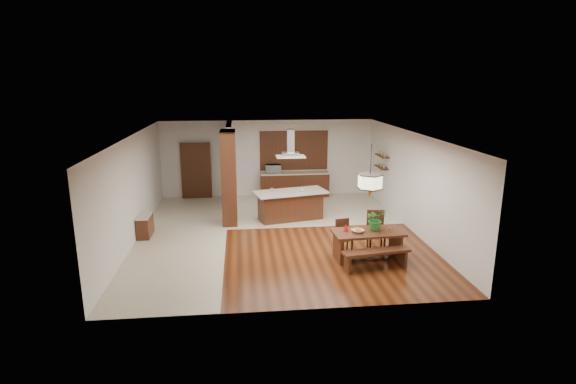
{
  "coord_description": "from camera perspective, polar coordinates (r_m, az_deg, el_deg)",
  "views": [
    {
      "loc": [
        -1.03,
        -12.41,
        4.41
      ],
      "look_at": [
        0.3,
        0.0,
        1.25
      ],
      "focal_mm": 28.0,
      "sensor_mm": 36.0,
      "label": 1
    }
  ],
  "objects": [
    {
      "name": "napkin_cone",
      "position": [
        11.26,
        7.36,
        -4.46
      ],
      "size": [
        0.17,
        0.17,
        0.21
      ],
      "primitive_type": "cone",
      "rotation": [
        0.0,
        0.0,
        -0.43
      ],
      "color": "red",
      "rests_on": "dining_table"
    },
    {
      "name": "dining_chair_left",
      "position": [
        11.81,
        7.18,
        -5.6
      ],
      "size": [
        0.44,
        0.44,
        0.86
      ],
      "primitive_type": null,
      "rotation": [
        0.0,
        0.0,
        0.18
      ],
      "color": "#32190E",
      "rests_on": "ground"
    },
    {
      "name": "foliage_plant",
      "position": [
        11.42,
        11.07,
        -3.41
      ],
      "size": [
        0.57,
        0.52,
        0.56
      ],
      "primitive_type": "imported",
      "rotation": [
        0.0,
        0.0,
        0.17
      ],
      "color": "#26722B",
      "rests_on": "dining_table"
    },
    {
      "name": "hallway_doorway",
      "position": [
        17.22,
        -11.58,
        2.66
      ],
      "size": [
        1.1,
        0.2,
        2.1
      ],
      "primitive_type": "cube",
      "color": "#32190E",
      "rests_on": "ground"
    },
    {
      "name": "rear_counter",
      "position": [
        17.19,
        0.83,
        0.97
      ],
      "size": [
        2.6,
        0.62,
        0.95
      ],
      "color": "#32190E",
      "rests_on": "ground"
    },
    {
      "name": "tile_kitchen",
      "position": [
        15.71,
        2.47,
        -2.09
      ],
      "size": [
        5.5,
        4.0,
        0.01
      ],
      "primitive_type": "cube",
      "color": "beige",
      "rests_on": "ground"
    },
    {
      "name": "dining_chair_right",
      "position": [
        12.06,
        11.16,
        -4.9
      ],
      "size": [
        0.5,
        0.5,
        1.04
      ],
      "primitive_type": null,
      "rotation": [
        0.0,
        0.0,
        -0.1
      ],
      "color": "#32190E",
      "rests_on": "ground"
    },
    {
      "name": "pendant_lantern",
      "position": [
        10.98,
        10.44,
        2.6
      ],
      "size": [
        0.64,
        0.64,
        1.31
      ],
      "primitive_type": null,
      "color": "beige",
      "rests_on": "room_shell"
    },
    {
      "name": "gold_ornament",
      "position": [
        11.47,
        12.84,
        -4.63
      ],
      "size": [
        0.09,
        0.09,
        0.1
      ],
      "primitive_type": "cylinder",
      "rotation": [
        0.0,
        0.0,
        -0.27
      ],
      "color": "gold",
      "rests_on": "dining_table"
    },
    {
      "name": "soffit_band",
      "position": [
        12.54,
        -1.37,
        7.22
      ],
      "size": [
        8.0,
        9.0,
        0.02
      ],
      "primitive_type": "cube",
      "color": "#412510",
      "rests_on": "room_shell"
    },
    {
      "name": "shelf_lower",
      "position": [
        16.07,
        11.76,
        3.11
      ],
      "size": [
        0.26,
        0.9,
        0.04
      ],
      "primitive_type": "cube",
      "color": "#32190E",
      "rests_on": "room_shell"
    },
    {
      "name": "kitchen_window",
      "position": [
        17.2,
        0.74,
        5.31
      ],
      "size": [
        2.6,
        0.08,
        1.5
      ],
      "primitive_type": "cube",
      "color": "olive",
      "rests_on": "room_shell"
    },
    {
      "name": "partition_pier",
      "position": [
        13.93,
        -7.5,
        1.82
      ],
      "size": [
        0.45,
        1.0,
        2.9
      ],
      "primitive_type": "cube",
      "color": "#32190E",
      "rests_on": "ground"
    },
    {
      "name": "island_cup",
      "position": [
        14.22,
        1.8,
        0.26
      ],
      "size": [
        0.15,
        0.15,
        0.09
      ],
      "primitive_type": "imported",
      "rotation": [
        0.0,
        0.0,
        -0.43
      ],
      "color": "silver",
      "rests_on": "kitchen_island"
    },
    {
      "name": "microwave",
      "position": [
        17.01,
        -1.89,
        3.0
      ],
      "size": [
        0.57,
        0.39,
        0.31
      ],
      "primitive_type": "imported",
      "rotation": [
        0.0,
        0.0,
        -0.02
      ],
      "color": "silver",
      "rests_on": "rear_counter"
    },
    {
      "name": "tile_hallway",
      "position": [
        13.28,
        -13.27,
        -5.56
      ],
      "size": [
        2.5,
        9.0,
        0.01
      ],
      "primitive_type": "cube",
      "color": "beige",
      "rests_on": "ground"
    },
    {
      "name": "room_shell",
      "position": [
        12.67,
        -1.35,
        3.53
      ],
      "size": [
        9.0,
        9.04,
        2.92
      ],
      "color": "#3E1B0B",
      "rests_on": "ground"
    },
    {
      "name": "range_hood",
      "position": [
        13.96,
        0.32,
        6.2
      ],
      "size": [
        0.9,
        0.55,
        0.87
      ],
      "primitive_type": null,
      "color": "silver",
      "rests_on": "room_shell"
    },
    {
      "name": "hallway_console",
      "position": [
        13.54,
        -17.7,
        -4.09
      ],
      "size": [
        0.37,
        0.88,
        0.63
      ],
      "primitive_type": "cube",
      "color": "#32190E",
      "rests_on": "ground"
    },
    {
      "name": "dining_bench",
      "position": [
        11.0,
        11.1,
        -8.39
      ],
      "size": [
        1.69,
        0.61,
        0.46
      ],
      "primitive_type": null,
      "rotation": [
        0.0,
        0.0,
        0.15
      ],
      "color": "#32190E",
      "rests_on": "ground"
    },
    {
      "name": "dining_table",
      "position": [
        11.44,
        10.06,
        -5.83
      ],
      "size": [
        1.79,
        0.98,
        0.72
      ],
      "rotation": [
        0.0,
        0.0,
        0.06
      ],
      "color": "#32190E",
      "rests_on": "ground"
    },
    {
      "name": "kitchen_island",
      "position": [
        14.37,
        0.31,
        -1.65
      ],
      "size": [
        2.44,
        1.49,
        0.94
      ],
      "rotation": [
        0.0,
        0.0,
        0.24
      ],
      "color": "#32190E",
      "rests_on": "ground"
    },
    {
      "name": "shelf_upper",
      "position": [
        16.0,
        11.84,
        4.52
      ],
      "size": [
        0.26,
        0.9,
        0.04
      ],
      "primitive_type": "cube",
      "color": "#32190E",
      "rests_on": "room_shell"
    },
    {
      "name": "partition_stub",
      "position": [
        15.99,
        -7.35,
        3.42
      ],
      "size": [
        0.18,
        2.4,
        2.9
      ],
      "primitive_type": "cube",
      "color": "silver",
      "rests_on": "ground"
    },
    {
      "name": "fruit_bowl",
      "position": [
        11.24,
        8.83,
        -4.91
      ],
      "size": [
        0.36,
        0.36,
        0.07
      ],
      "primitive_type": "imported",
      "rotation": [
        0.0,
        0.0,
        0.28
      ],
      "color": "#BDB1A6",
      "rests_on": "dining_table"
    }
  ]
}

